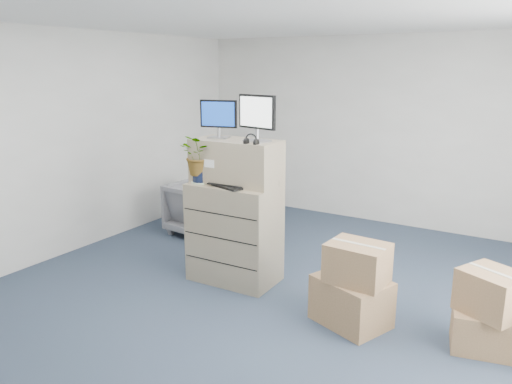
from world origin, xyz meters
TOP-DOWN VIEW (x-y plane):
  - ground at (0.00, 0.00)m, footprint 7.00×7.00m
  - wall_back at (0.00, 3.51)m, footprint 6.00×0.02m
  - filing_cabinet_lower at (-0.69, 0.52)m, footprint 0.96×0.60m
  - filing_cabinet_upper at (-0.69, 0.57)m, footprint 0.96×0.50m
  - monitor_left at (-0.92, 0.58)m, footprint 0.41×0.21m
  - monitor_right at (-0.43, 0.57)m, footprint 0.48×0.24m
  - headphones at (-0.39, 0.39)m, footprint 0.14×0.02m
  - keyboard at (-0.68, 0.38)m, footprint 0.50×0.32m
  - mouse at (-0.39, 0.39)m, footprint 0.10×0.07m
  - water_bottle at (-0.58, 0.55)m, footprint 0.07×0.07m
  - phone_dock at (-0.71, 0.56)m, footprint 0.06×0.05m
  - external_drive at (-0.33, 0.61)m, footprint 0.23×0.19m
  - tissue_box at (-0.36, 0.60)m, footprint 0.26×0.17m
  - potted_plant at (-1.03, 0.38)m, footprint 0.51×0.54m
  - office_chair at (-1.99, 1.62)m, footprint 0.86×0.82m
  - cardboard_boxes at (1.58, 0.38)m, footprint 2.45×0.96m

SIDE VIEW (x-z plane):
  - ground at x=0.00m, z-range 0.00..0.00m
  - cardboard_boxes at x=1.58m, z-range -0.07..0.73m
  - office_chair at x=-1.99m, z-range 0.00..0.83m
  - filing_cabinet_lower at x=-0.69m, z-range 0.00..1.11m
  - keyboard at x=-0.68m, z-range 1.11..1.13m
  - mouse at x=-0.39m, z-range 1.11..1.14m
  - external_drive at x=-0.33m, z-range 1.11..1.17m
  - phone_dock at x=-0.71m, z-range 1.08..1.22m
  - tissue_box at x=-0.36m, z-range 1.17..1.26m
  - water_bottle at x=-0.58m, z-range 1.11..1.35m
  - filing_cabinet_upper at x=-0.69m, z-range 1.11..1.58m
  - potted_plant at x=-1.03m, z-range 1.14..1.56m
  - wall_back at x=0.00m, z-range 0.00..2.80m
  - headphones at x=-0.39m, z-range 1.55..1.69m
  - monitor_left at x=-0.92m, z-range 1.61..2.02m
  - monitor_right at x=-0.43m, z-range 1.61..2.09m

